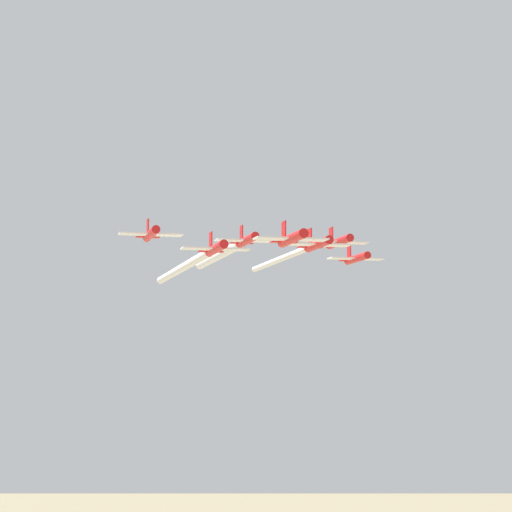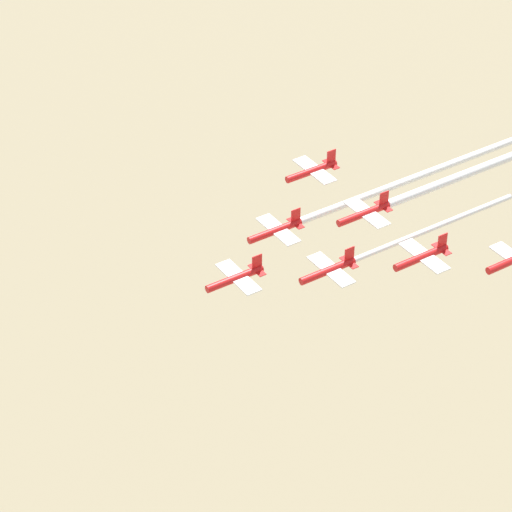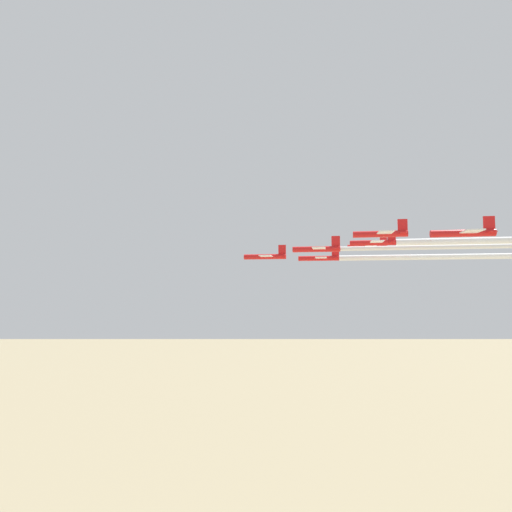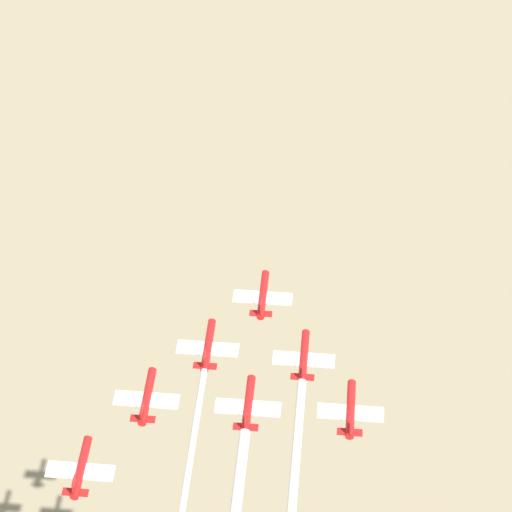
% 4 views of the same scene
% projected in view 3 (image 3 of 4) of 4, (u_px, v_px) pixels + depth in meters
% --- Properties ---
extents(jet_0, '(8.73, 9.32, 3.13)m').
position_uv_depth(jet_0, '(267.00, 257.00, 87.53)').
color(jet_0, red).
extents(jet_1, '(8.73, 9.32, 3.13)m').
position_uv_depth(jet_1, '(318.00, 249.00, 78.84)').
color(jet_1, red).
extents(jet_2, '(8.73, 9.32, 3.13)m').
position_uv_depth(jet_2, '(320.00, 258.00, 91.96)').
color(jet_2, red).
extents(jet_3, '(8.73, 9.32, 3.13)m').
position_uv_depth(jet_3, '(382.00, 234.00, 70.22)').
color(jet_3, red).
extents(jet_4, '(8.73, 9.32, 3.13)m').
position_uv_depth(jet_4, '(374.00, 243.00, 83.40)').
color(jet_4, red).
extents(jet_5, '(8.73, 9.32, 3.13)m').
position_uv_depth(jet_5, '(369.00, 246.00, 96.63)').
color(jet_5, red).
extents(jet_6, '(8.73, 9.32, 3.13)m').
position_uv_depth(jet_6, '(465.00, 233.00, 61.40)').
color(jet_6, red).
extents(smoke_trail_1, '(1.57, 30.47, 0.84)m').
position_uv_depth(smoke_trail_1, '(423.00, 247.00, 75.16)').
color(smoke_trail_1, white).
extents(smoke_trail_2, '(2.24, 44.08, 1.20)m').
position_uv_depth(smoke_trail_2, '(442.00, 257.00, 87.00)').
color(smoke_trail_2, white).
extents(smoke_trail_4, '(2.14, 31.65, 1.39)m').
position_uv_depth(smoke_trail_4, '(479.00, 241.00, 79.61)').
color(smoke_trail_4, white).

